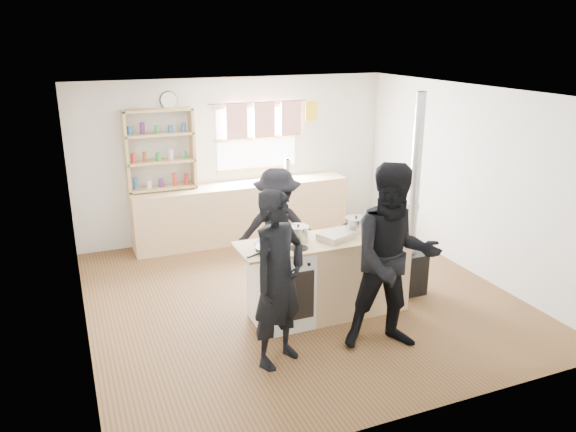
# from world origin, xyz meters

# --- Properties ---
(ground) EXTENTS (5.00, 5.00, 0.01)m
(ground) POSITION_xyz_m (0.00, 0.00, -0.01)
(ground) COLOR brown
(ground) RESTS_ON ground
(back_counter) EXTENTS (3.40, 0.55, 0.90)m
(back_counter) POSITION_xyz_m (0.00, 2.22, 0.45)
(back_counter) COLOR tan
(back_counter) RESTS_ON ground
(shelving_unit) EXTENTS (1.00, 0.28, 1.20)m
(shelving_unit) POSITION_xyz_m (-1.20, 2.34, 1.51)
(shelving_unit) COLOR tan
(shelving_unit) RESTS_ON back_counter
(thermos) EXTENTS (0.10, 0.10, 0.33)m
(thermos) POSITION_xyz_m (0.76, 2.22, 1.06)
(thermos) COLOR silver
(thermos) RESTS_ON back_counter
(cooking_island) EXTENTS (1.97, 0.64, 0.93)m
(cooking_island) POSITION_xyz_m (0.14, -0.55, 0.47)
(cooking_island) COLOR white
(cooking_island) RESTS_ON ground
(skillet_greens) EXTENTS (0.44, 0.44, 0.05)m
(skillet_greens) POSITION_xyz_m (-0.60, -0.65, 0.96)
(skillet_greens) COLOR black
(skillet_greens) RESTS_ON cooking_island
(roast_tray) EXTENTS (0.45, 0.40, 0.08)m
(roast_tray) POSITION_xyz_m (0.20, -0.60, 0.97)
(roast_tray) COLOR silver
(roast_tray) RESTS_ON cooking_island
(stockpot_stove) EXTENTS (0.24, 0.24, 0.19)m
(stockpot_stove) POSITION_xyz_m (-0.21, -0.47, 1.02)
(stockpot_stove) COLOR silver
(stockpot_stove) RESTS_ON cooking_island
(stockpot_counter) EXTENTS (0.25, 0.25, 0.19)m
(stockpot_counter) POSITION_xyz_m (0.53, -0.45, 1.02)
(stockpot_counter) COLOR #BABABD
(stockpot_counter) RESTS_ON cooking_island
(bread_board) EXTENTS (0.30, 0.23, 0.12)m
(bread_board) POSITION_xyz_m (0.93, -0.63, 0.98)
(bread_board) COLOR tan
(bread_board) RESTS_ON cooking_island
(flue_heater) EXTENTS (0.35, 0.35, 2.50)m
(flue_heater) POSITION_xyz_m (1.33, -0.43, 0.64)
(flue_heater) COLOR black
(flue_heater) RESTS_ON ground
(person_near_left) EXTENTS (0.77, 0.67, 1.77)m
(person_near_left) POSITION_xyz_m (-0.76, -1.27, 0.89)
(person_near_left) COLOR black
(person_near_left) RESTS_ON ground
(person_near_right) EXTENTS (1.12, 0.97, 1.96)m
(person_near_right) POSITION_xyz_m (0.42, -1.43, 0.98)
(person_near_right) COLOR black
(person_near_right) RESTS_ON ground
(person_far) EXTENTS (1.16, 0.92, 1.57)m
(person_far) POSITION_xyz_m (-0.15, 0.33, 0.79)
(person_far) COLOR black
(person_far) RESTS_ON ground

